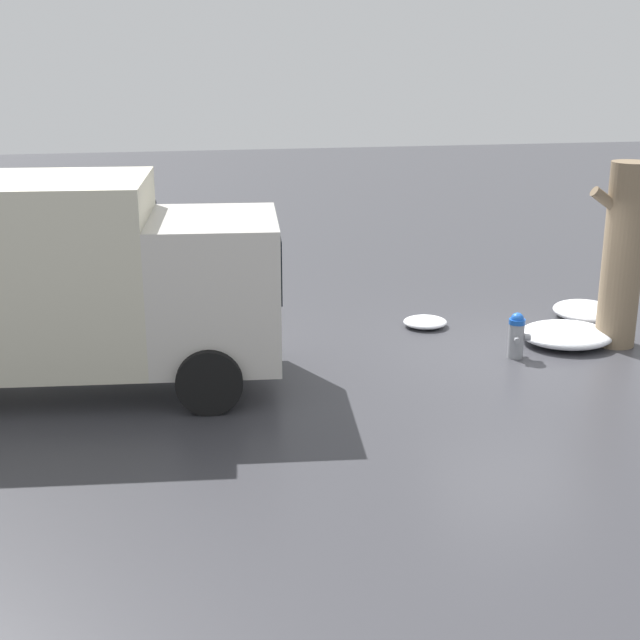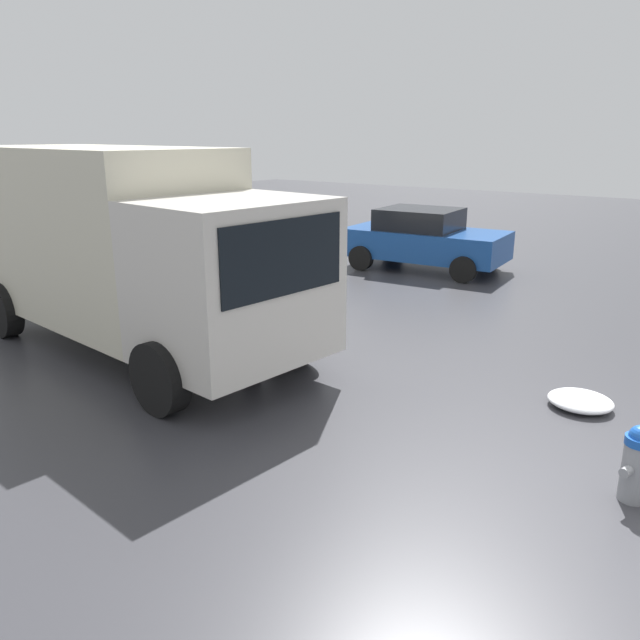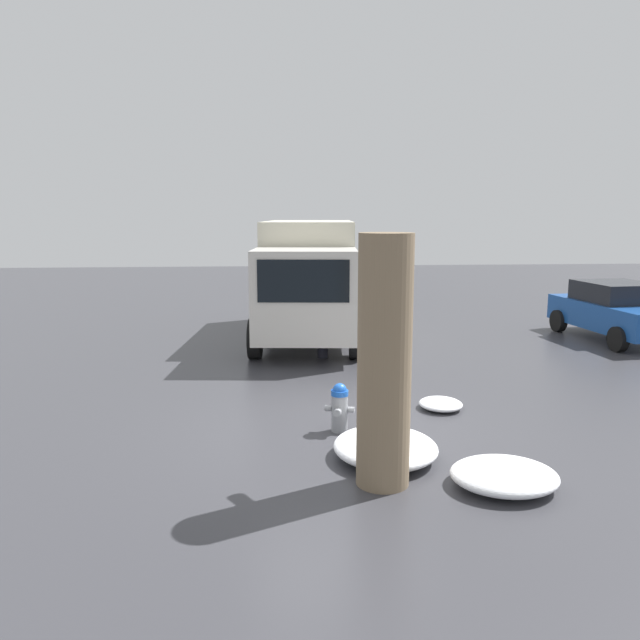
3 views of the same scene
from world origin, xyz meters
TOP-DOWN VIEW (x-y plane):
  - ground_plane at (0.00, 0.00)m, footprint 60.00×60.00m
  - fire_hydrant at (-0.00, 0.00)m, footprint 0.36×0.45m
  - tree_trunk at (-1.86, -0.31)m, footprint 0.97×0.64m
  - delivery_truck at (7.27, -0.00)m, footprint 6.82×3.03m
  - pedestrian at (4.85, -0.16)m, footprint 0.35×0.35m
  - parked_car at (6.32, -7.98)m, footprint 3.96×2.33m
  - snow_pile_by_hydrant at (0.93, -1.81)m, footprint 0.77×0.72m
  - snow_pile_curbside at (-1.10, -0.49)m, footprint 1.54×1.39m
  - snow_pile_by_tree at (-2.08, -1.74)m, footprint 1.16×1.29m

SIDE VIEW (x-z plane):
  - ground_plane at x=0.00m, z-range 0.00..0.00m
  - snow_pile_by_hydrant at x=0.93m, z-range 0.00..0.17m
  - snow_pile_by_tree at x=-2.08m, z-range 0.00..0.28m
  - snow_pile_curbside at x=-1.10m, z-range 0.00..0.31m
  - fire_hydrant at x=0.00m, z-range 0.01..0.75m
  - parked_car at x=6.32m, z-range 0.02..1.50m
  - pedestrian at x=4.85m, z-range 0.07..1.66m
  - tree_trunk at x=-1.86m, z-range 0.02..3.03m
  - delivery_truck at x=7.27m, z-range 0.13..3.16m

